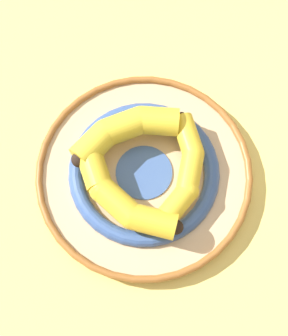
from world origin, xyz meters
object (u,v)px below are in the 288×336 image
object	(u,v)px
decorative_bowl	(144,173)
banana_a	(184,174)
banana_c	(118,195)
banana_b	(128,130)

from	to	relation	value
decorative_bowl	banana_a	xyz separation A→B (m)	(0.04, 0.03, 0.03)
decorative_bowl	banana_a	world-z (taller)	banana_a
banana_c	banana_b	bearing A→B (deg)	125.55
banana_b	decorative_bowl	bearing A→B (deg)	91.61
decorative_bowl	banana_a	bearing A→B (deg)	37.79
banana_b	banana_c	bearing A→B (deg)	60.93
banana_a	banana_b	xyz separation A→B (m)	(-0.10, -0.02, 0.00)
banana_a	banana_c	xyz separation A→B (m)	(-0.03, -0.09, 0.00)
banana_a	banana_c	bearing A→B (deg)	121.05
banana_c	decorative_bowl	bearing A→B (deg)	93.89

